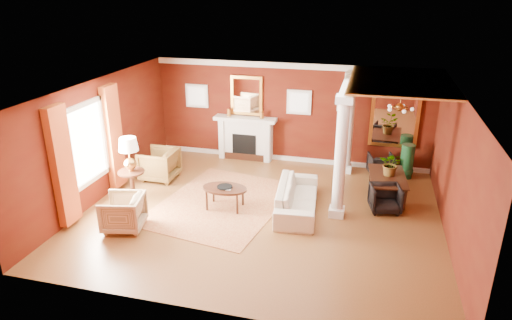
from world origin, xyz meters
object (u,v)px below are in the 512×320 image
(sofa, at_px, (297,193))
(armchair_leopard, at_px, (159,163))
(coffee_table, at_px, (225,189))
(dining_table, at_px, (389,180))
(side_table, at_px, (130,158))
(armchair_stripe, at_px, (123,211))

(sofa, xyz_separation_m, armchair_leopard, (-3.90, 0.87, 0.02))
(sofa, relative_size, coffee_table, 2.13)
(coffee_table, xyz_separation_m, dining_table, (3.71, 1.62, -0.05))
(side_table, bearing_deg, sofa, 6.05)
(sofa, distance_m, armchair_leopard, 4.00)
(armchair_stripe, bearing_deg, side_table, -171.39)
(armchair_stripe, relative_size, dining_table, 0.55)
(armchair_stripe, bearing_deg, sofa, 104.92)
(armchair_leopard, relative_size, side_table, 0.58)
(armchair_leopard, bearing_deg, sofa, 78.00)
(side_table, height_order, dining_table, side_table)
(armchair_stripe, xyz_separation_m, side_table, (-0.52, 1.36, 0.66))
(sofa, bearing_deg, armchair_stripe, 111.75)
(sofa, relative_size, armchair_stripe, 2.65)
(armchair_stripe, distance_m, dining_table, 6.32)
(coffee_table, relative_size, dining_table, 0.68)
(side_table, bearing_deg, dining_table, 15.94)
(coffee_table, height_order, side_table, side_table)
(sofa, xyz_separation_m, side_table, (-3.99, -0.42, 0.64))
(coffee_table, bearing_deg, armchair_stripe, -141.12)
(armchair_leopard, distance_m, coffee_table, 2.54)
(side_table, distance_m, dining_table, 6.32)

